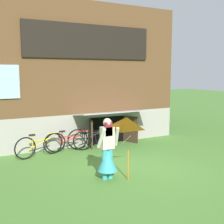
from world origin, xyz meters
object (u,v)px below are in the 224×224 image
Objects in this scene: kite at (127,134)px; bicycle_black at (91,138)px; bicycle_yellow at (39,145)px; person at (107,154)px; bicycle_red at (69,141)px.

kite is 0.88× the size of bicycle_black.
kite is 3.77m from bicycle_yellow.
person is 0.85m from kite.
person reaches higher than bicycle_red.
bicycle_yellow is (-1.08, 2.86, -0.30)m from person.
bicycle_red is at bearing 104.46° from person.
person reaches higher than kite.
bicycle_black is (0.63, 3.60, -0.89)m from kite.
kite is 3.69m from bicycle_red.
bicycle_black is 1.08× the size of bicycle_red.
bicycle_yellow is at bearing 125.09° from person.
bicycle_red is at bearing 93.83° from kite.
bicycle_black is 1.04× the size of bicycle_yellow.
person is 0.99× the size of bicycle_red.
kite is at bearing -75.02° from bicycle_red.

